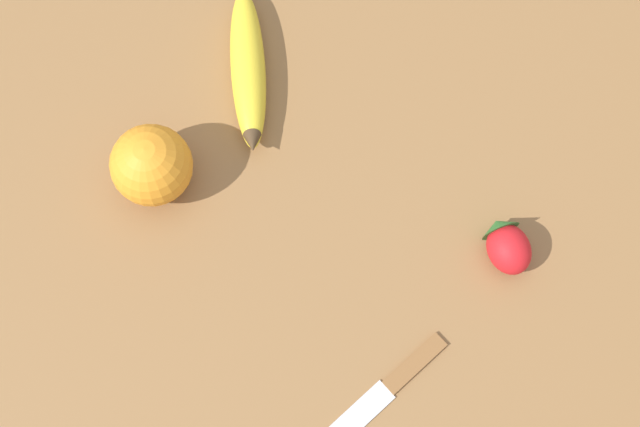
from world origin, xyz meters
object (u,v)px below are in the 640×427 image
Objects in this scene: orange at (151,165)px; banana at (248,69)px; paring_knife at (385,391)px; strawberry at (507,245)px.

banana is at bearing 16.48° from orange.
paring_knife is at bearing 17.67° from banana.
strawberry reaches higher than paring_knife.
orange is (-0.14, -0.04, 0.02)m from banana.
strawberry reaches higher than banana.
banana is 2.21× the size of orange.
orange reaches higher than paring_knife.
strawberry is at bearing -48.32° from orange.
strawberry is at bearing -83.09° from paring_knife.
orange is at bearing -42.24° from banana.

